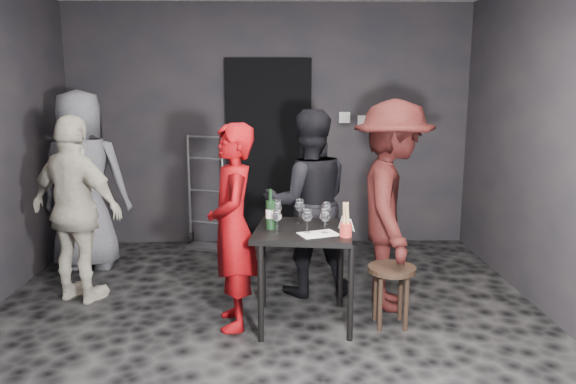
{
  "coord_description": "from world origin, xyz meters",
  "views": [
    {
      "loc": [
        0.11,
        -3.87,
        1.82
      ],
      "look_at": [
        0.18,
        0.25,
        1.03
      ],
      "focal_mm": 35.0,
      "sensor_mm": 36.0,
      "label": 1
    }
  ],
  "objects_px": {
    "tasting_table": "(304,241)",
    "woman_black": "(308,196)",
    "hand_truck": "(207,227)",
    "wine_bottle": "(270,214)",
    "server_red": "(233,224)",
    "breadstick_cup": "(346,220)",
    "man_maroon": "(393,192)",
    "bystander_grey": "(82,165)",
    "bystander_cream": "(76,205)",
    "stool": "(391,278)"
  },
  "relations": [
    {
      "from": "tasting_table",
      "to": "woman_black",
      "type": "distance_m",
      "value": 0.69
    },
    {
      "from": "hand_truck",
      "to": "tasting_table",
      "type": "distance_m",
      "value": 2.37
    },
    {
      "from": "wine_bottle",
      "to": "server_red",
      "type": "bearing_deg",
      "value": -172.41
    },
    {
      "from": "breadstick_cup",
      "to": "man_maroon",
      "type": "bearing_deg",
      "value": 51.37
    },
    {
      "from": "hand_truck",
      "to": "breadstick_cup",
      "type": "relative_size",
      "value": 4.71
    },
    {
      "from": "tasting_table",
      "to": "breadstick_cup",
      "type": "xyz_separation_m",
      "value": [
        0.29,
        -0.23,
        0.22
      ]
    },
    {
      "from": "hand_truck",
      "to": "wine_bottle",
      "type": "distance_m",
      "value": 2.32
    },
    {
      "from": "hand_truck",
      "to": "woman_black",
      "type": "bearing_deg",
      "value": -34.36
    },
    {
      "from": "hand_truck",
      "to": "wine_bottle",
      "type": "bearing_deg",
      "value": -51.09
    },
    {
      "from": "tasting_table",
      "to": "bystander_grey",
      "type": "distance_m",
      "value": 2.55
    },
    {
      "from": "tasting_table",
      "to": "wine_bottle",
      "type": "height_order",
      "value": "wine_bottle"
    },
    {
      "from": "server_red",
      "to": "breadstick_cup",
      "type": "xyz_separation_m",
      "value": [
        0.82,
        -0.2,
        0.07
      ]
    },
    {
      "from": "hand_truck",
      "to": "woman_black",
      "type": "distance_m",
      "value": 1.91
    },
    {
      "from": "bystander_cream",
      "to": "wine_bottle",
      "type": "xyz_separation_m",
      "value": [
        1.62,
        -0.49,
        0.03
      ]
    },
    {
      "from": "stool",
      "to": "breadstick_cup",
      "type": "distance_m",
      "value": 0.64
    },
    {
      "from": "bystander_grey",
      "to": "breadstick_cup",
      "type": "distance_m",
      "value": 2.89
    },
    {
      "from": "wine_bottle",
      "to": "breadstick_cup",
      "type": "bearing_deg",
      "value": -23.49
    },
    {
      "from": "tasting_table",
      "to": "bystander_grey",
      "type": "height_order",
      "value": "bystander_grey"
    },
    {
      "from": "stool",
      "to": "wine_bottle",
      "type": "xyz_separation_m",
      "value": [
        -0.91,
        0.07,
        0.49
      ]
    },
    {
      "from": "woman_black",
      "to": "bystander_cream",
      "type": "bearing_deg",
      "value": -2.03
    },
    {
      "from": "server_red",
      "to": "bystander_cream",
      "type": "relative_size",
      "value": 0.96
    },
    {
      "from": "wine_bottle",
      "to": "breadstick_cup",
      "type": "distance_m",
      "value": 0.59
    },
    {
      "from": "tasting_table",
      "to": "breadstick_cup",
      "type": "height_order",
      "value": "breadstick_cup"
    },
    {
      "from": "bystander_cream",
      "to": "breadstick_cup",
      "type": "bearing_deg",
      "value": -173.01
    },
    {
      "from": "stool",
      "to": "bystander_grey",
      "type": "distance_m",
      "value": 3.19
    },
    {
      "from": "server_red",
      "to": "wine_bottle",
      "type": "height_order",
      "value": "server_red"
    },
    {
      "from": "stool",
      "to": "server_red",
      "type": "distance_m",
      "value": 1.27
    },
    {
      "from": "wine_bottle",
      "to": "hand_truck",
      "type": "bearing_deg",
      "value": 109.85
    },
    {
      "from": "hand_truck",
      "to": "server_red",
      "type": "distance_m",
      "value": 2.26
    },
    {
      "from": "wine_bottle",
      "to": "bystander_grey",
      "type": "bearing_deg",
      "value": 143.52
    },
    {
      "from": "hand_truck",
      "to": "man_maroon",
      "type": "distance_m",
      "value": 2.6
    },
    {
      "from": "man_maroon",
      "to": "bystander_cream",
      "type": "bearing_deg",
      "value": 93.29
    },
    {
      "from": "wine_bottle",
      "to": "woman_black",
      "type": "bearing_deg",
      "value": 64.04
    },
    {
      "from": "hand_truck",
      "to": "tasting_table",
      "type": "bearing_deg",
      "value": -45.33
    },
    {
      "from": "hand_truck",
      "to": "man_maroon",
      "type": "height_order",
      "value": "man_maroon"
    },
    {
      "from": "bystander_cream",
      "to": "bystander_grey",
      "type": "height_order",
      "value": "bystander_grey"
    },
    {
      "from": "woman_black",
      "to": "wine_bottle",
      "type": "height_order",
      "value": "woman_black"
    },
    {
      "from": "man_maroon",
      "to": "bystander_grey",
      "type": "height_order",
      "value": "bystander_grey"
    },
    {
      "from": "tasting_table",
      "to": "wine_bottle",
      "type": "xyz_separation_m",
      "value": [
        -0.25,
        0.01,
        0.21
      ]
    },
    {
      "from": "stool",
      "to": "server_red",
      "type": "relative_size",
      "value": 0.29
    },
    {
      "from": "woman_black",
      "to": "breadstick_cup",
      "type": "bearing_deg",
      "value": 97.35
    },
    {
      "from": "tasting_table",
      "to": "wine_bottle",
      "type": "bearing_deg",
      "value": 178.56
    },
    {
      "from": "man_maroon",
      "to": "wine_bottle",
      "type": "bearing_deg",
      "value": 114.98
    },
    {
      "from": "stool",
      "to": "server_red",
      "type": "height_order",
      "value": "server_red"
    },
    {
      "from": "bystander_cream",
      "to": "breadstick_cup",
      "type": "distance_m",
      "value": 2.28
    },
    {
      "from": "bystander_grey",
      "to": "stool",
      "type": "bearing_deg",
      "value": 153.01
    },
    {
      "from": "tasting_table",
      "to": "bystander_cream",
      "type": "relative_size",
      "value": 0.45
    },
    {
      "from": "hand_truck",
      "to": "breadstick_cup",
      "type": "xyz_separation_m",
      "value": [
        1.3,
        -2.33,
        0.64
      ]
    },
    {
      "from": "tasting_table",
      "to": "breadstick_cup",
      "type": "relative_size",
      "value": 2.8
    },
    {
      "from": "tasting_table",
      "to": "bystander_cream",
      "type": "height_order",
      "value": "bystander_cream"
    }
  ]
}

